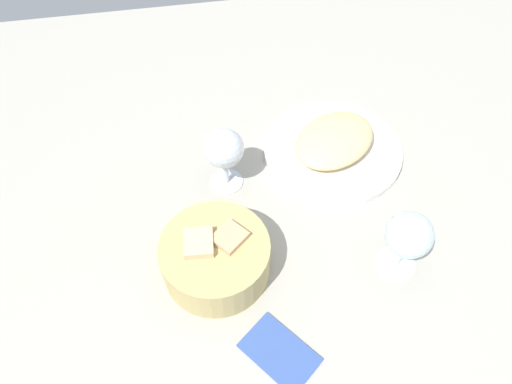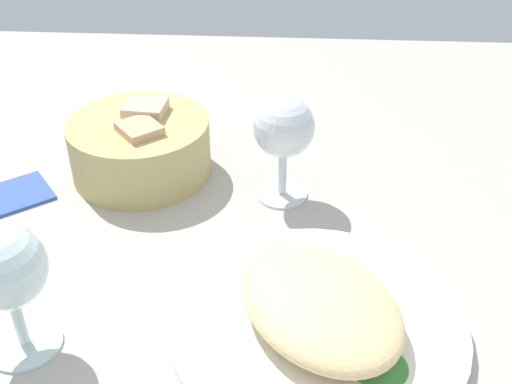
% 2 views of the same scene
% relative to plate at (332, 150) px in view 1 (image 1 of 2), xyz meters
% --- Properties ---
extents(ground_plane, '(1.40, 1.40, 0.02)m').
position_rel_plate_xyz_m(ground_plane, '(0.05, 0.10, -0.02)').
color(ground_plane, '#ABA79B').
extents(plate, '(0.27, 0.27, 0.01)m').
position_rel_plate_xyz_m(plate, '(0.00, 0.00, 0.00)').
color(plate, white).
rests_on(plate, ground_plane).
extents(omelette, '(0.22, 0.21, 0.04)m').
position_rel_plate_xyz_m(omelette, '(0.00, 0.00, 0.03)').
color(omelette, '#EECD8C').
rests_on(omelette, plate).
extents(lettuce_garnish, '(0.05, 0.05, 0.01)m').
position_rel_plate_xyz_m(lettuce_garnish, '(-0.05, -0.05, 0.01)').
color(lettuce_garnish, '#387C33').
rests_on(lettuce_garnish, plate).
extents(bread_basket, '(0.18, 0.18, 0.09)m').
position_rel_plate_xyz_m(bread_basket, '(0.26, 0.22, 0.03)').
color(bread_basket, tan).
rests_on(bread_basket, ground_plane).
extents(wine_glass_near, '(0.07, 0.07, 0.13)m').
position_rel_plate_xyz_m(wine_glass_near, '(0.22, 0.04, 0.08)').
color(wine_glass_near, silver).
rests_on(wine_glass_near, ground_plane).
extents(wine_glass_far, '(0.07, 0.07, 0.13)m').
position_rel_plate_xyz_m(wine_glass_far, '(-0.03, 0.26, 0.08)').
color(wine_glass_far, silver).
rests_on(wine_glass_far, ground_plane).
extents(folded_napkin, '(0.12, 0.13, 0.01)m').
position_rel_plate_xyz_m(folded_napkin, '(0.19, 0.37, -0.00)').
color(folded_napkin, '#37549E').
rests_on(folded_napkin, ground_plane).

